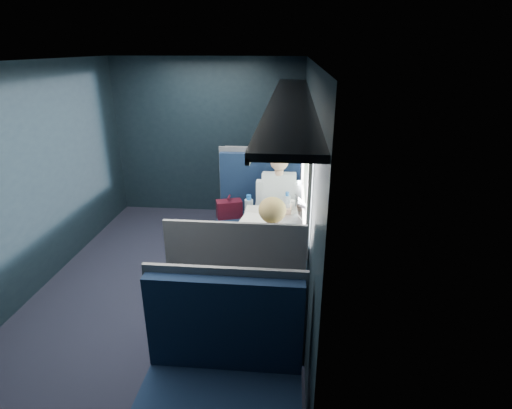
# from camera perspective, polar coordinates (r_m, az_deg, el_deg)

# --- Properties ---
(ground) EXTENTS (2.80, 4.20, 0.01)m
(ground) POSITION_cam_1_polar(r_m,az_deg,el_deg) (4.58, -11.48, -10.77)
(ground) COLOR black
(room_shell) EXTENTS (3.00, 4.40, 2.40)m
(room_shell) POSITION_cam_1_polar(r_m,az_deg,el_deg) (4.00, -12.73, 7.47)
(room_shell) COLOR black
(room_shell) RESTS_ON ground
(table) EXTENTS (0.62, 1.00, 0.74)m
(table) POSITION_cam_1_polar(r_m,az_deg,el_deg) (4.09, 1.85, -3.80)
(table) COLOR #54565E
(table) RESTS_ON ground
(seat_bay_near) EXTENTS (1.05, 0.62, 1.26)m
(seat_bay_near) POSITION_cam_1_polar(r_m,az_deg,el_deg) (4.99, 0.20, -1.95)
(seat_bay_near) COLOR black
(seat_bay_near) RESTS_ON ground
(seat_bay_far) EXTENTS (1.04, 0.62, 1.26)m
(seat_bay_far) POSITION_cam_1_polar(r_m,az_deg,el_deg) (3.48, -2.20, -13.60)
(seat_bay_far) COLOR black
(seat_bay_far) RESTS_ON ground
(seat_row_front) EXTENTS (1.04, 0.51, 1.16)m
(seat_row_front) POSITION_cam_1_polar(r_m,az_deg,el_deg) (5.85, 1.12, 1.56)
(seat_row_front) COLOR black
(seat_row_front) RESTS_ON ground
(seat_row_back) EXTENTS (1.04, 0.51, 1.16)m
(seat_row_back) POSITION_cam_1_polar(r_m,az_deg,el_deg) (2.79, -4.85, -24.60)
(seat_row_back) COLOR black
(seat_row_back) RESTS_ON ground
(man) EXTENTS (0.53, 0.56, 1.32)m
(man) POSITION_cam_1_polar(r_m,az_deg,el_deg) (4.71, 3.20, 0.42)
(man) COLOR black
(man) RESTS_ON ground
(woman) EXTENTS (0.53, 0.56, 1.32)m
(woman) POSITION_cam_1_polar(r_m,az_deg,el_deg) (3.43, 2.27, -7.92)
(woman) COLOR black
(woman) RESTS_ON ground
(papers) EXTENTS (0.59, 0.76, 0.01)m
(papers) POSITION_cam_1_polar(r_m,az_deg,el_deg) (3.98, 0.48, -3.31)
(papers) COLOR white
(papers) RESTS_ON table
(laptop) EXTENTS (0.37, 0.42, 0.26)m
(laptop) POSITION_cam_1_polar(r_m,az_deg,el_deg) (4.06, 5.70, -1.78)
(laptop) COLOR silver
(laptop) RESTS_ON table
(bottle_small) EXTENTS (0.07, 0.07, 0.24)m
(bottle_small) POSITION_cam_1_polar(r_m,az_deg,el_deg) (4.29, 4.45, 0.09)
(bottle_small) COLOR silver
(bottle_small) RESTS_ON table
(cup) EXTENTS (0.07, 0.07, 0.10)m
(cup) POSITION_cam_1_polar(r_m,az_deg,el_deg) (4.44, 5.14, -0.01)
(cup) COLOR white
(cup) RESTS_ON table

